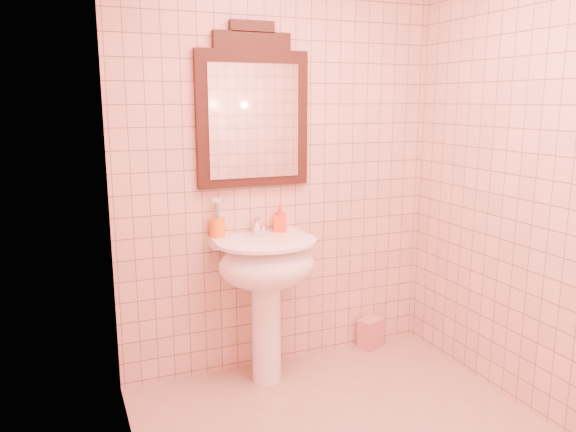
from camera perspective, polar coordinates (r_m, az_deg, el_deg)
name	(u,v)px	position (r m, az deg, el deg)	size (l,w,h in m)	color
back_wall	(281,166)	(3.38, -0.75, 5.09)	(2.00, 0.02, 2.50)	#CA9D8D
pedestal_sink	(266,274)	(3.23, -2.20, -5.92)	(0.58, 0.58, 0.86)	white
faucet	(258,225)	(3.29, -3.07, -0.95)	(0.04, 0.16, 0.11)	white
mirror	(253,112)	(3.27, -3.58, 10.51)	(0.67, 0.06, 0.93)	black
toothbrush_cup	(217,227)	(3.26, -7.19, -1.14)	(0.09, 0.09, 0.20)	orange
soap_dispenser	(280,218)	(3.36, -0.84, -0.24)	(0.07, 0.08, 0.16)	#F24014
towel	(371,333)	(3.90, 8.39, -11.66)	(0.16, 0.11, 0.20)	#D37C80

